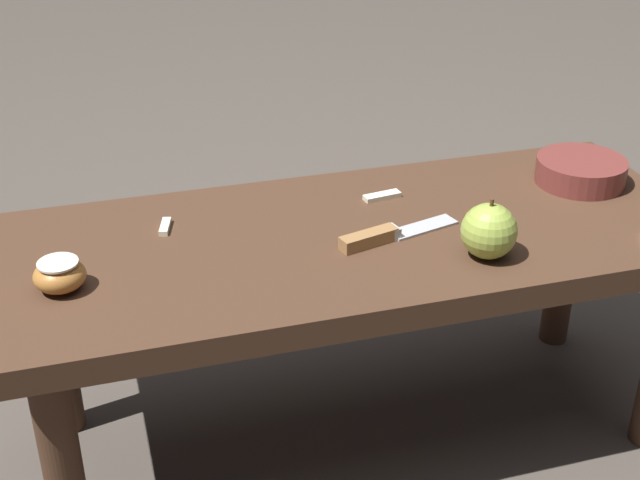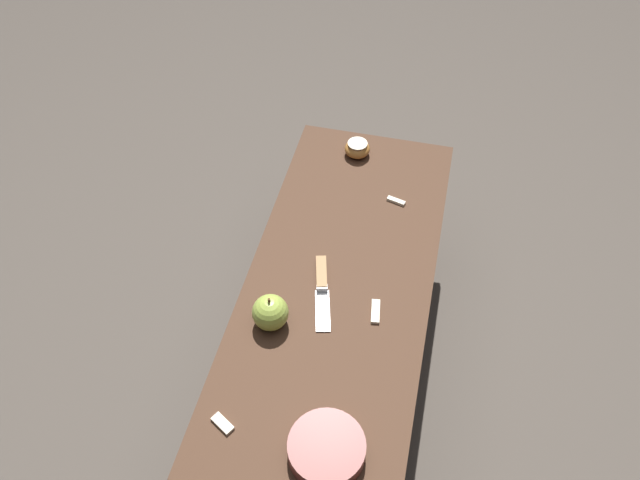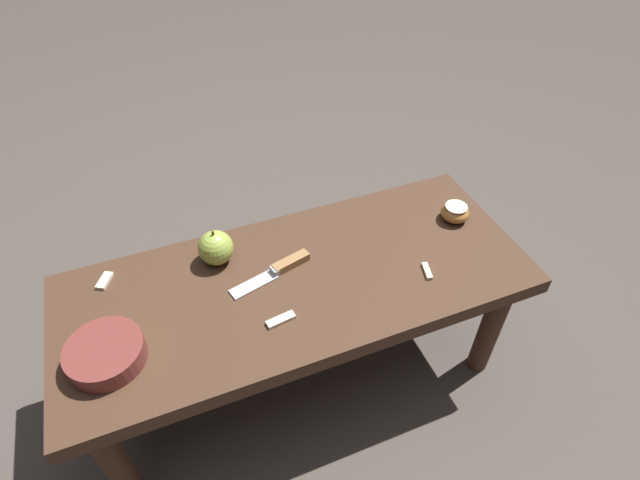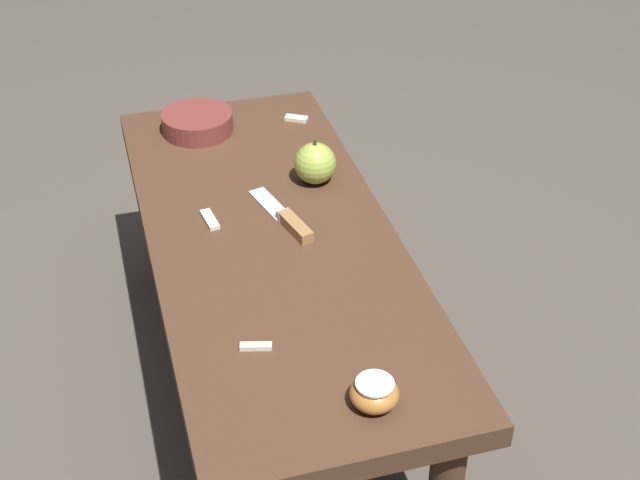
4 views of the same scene
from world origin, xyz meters
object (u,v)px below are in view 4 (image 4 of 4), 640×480
(apple_cut, at_px, (374,393))
(bowl, at_px, (197,122))
(knife, at_px, (288,220))
(wooden_bench, at_px, (273,260))
(apple_whole, at_px, (315,163))

(apple_cut, relative_size, bowl, 0.47)
(knife, height_order, bowl, bowl)
(bowl, bearing_deg, knife, 14.45)
(wooden_bench, height_order, apple_whole, apple_whole)
(wooden_bench, xyz_separation_m, apple_whole, (-0.15, 0.12, 0.10))
(knife, xyz_separation_m, bowl, (-0.38, -0.10, 0.01))
(knife, relative_size, apple_whole, 2.23)
(apple_cut, bearing_deg, bowl, -172.83)
(apple_whole, relative_size, apple_cut, 1.29)
(apple_whole, height_order, apple_cut, apple_whole)
(wooden_bench, distance_m, bowl, 0.42)
(wooden_bench, xyz_separation_m, bowl, (-0.41, -0.06, 0.08))
(apple_whole, xyz_separation_m, bowl, (-0.26, -0.18, -0.02))
(knife, bearing_deg, bowl, -0.14)
(apple_cut, height_order, bowl, same)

